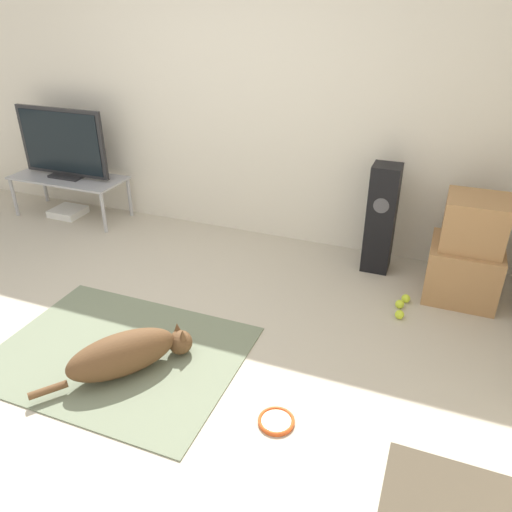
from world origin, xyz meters
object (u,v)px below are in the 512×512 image
at_px(tv, 62,144).
at_px(tennis_ball_loose_on_carpet, 406,298).
at_px(cardboard_box_upper, 475,222).
at_px(tennis_ball_by_boxes, 400,304).
at_px(frisbee, 276,421).
at_px(tennis_ball_near_speaker, 399,315).
at_px(game_console, 68,212).
at_px(tv_stand, 69,181).
at_px(cardboard_box_lower, 463,271).
at_px(floor_speaker, 381,219).
at_px(dog, 127,353).

distance_m(tv, tennis_ball_loose_on_carpet, 3.56).
distance_m(cardboard_box_upper, tennis_ball_by_boxes, 0.80).
distance_m(frisbee, tennis_ball_by_boxes, 1.49).
bearing_deg(cardboard_box_upper, tv, 177.50).
relative_size(tennis_ball_near_speaker, tennis_ball_loose_on_carpet, 1.00).
relative_size(tennis_ball_near_speaker, game_console, 0.21).
bearing_deg(tv, tv_stand, -90.00).
relative_size(cardboard_box_upper, tv_stand, 0.36).
bearing_deg(tv, cardboard_box_lower, -2.59).
height_order(floor_speaker, tv, tv).
xyz_separation_m(cardboard_box_lower, tennis_ball_near_speaker, (-0.39, -0.50, -0.18)).
xyz_separation_m(frisbee, tennis_ball_by_boxes, (0.49, 1.40, 0.02)).
bearing_deg(tennis_ball_loose_on_carpet, tv_stand, 172.92).
bearing_deg(tennis_ball_near_speaker, tv_stand, 169.06).
height_order(tv_stand, tv, tv).
height_order(dog, frisbee, dog).
distance_m(cardboard_box_lower, floor_speaker, 0.75).
xyz_separation_m(cardboard_box_lower, tv, (-3.83, 0.17, 0.55)).
bearing_deg(cardboard_box_upper, tennis_ball_loose_on_carpet, -144.84).
distance_m(cardboard_box_lower, game_console, 3.91).
bearing_deg(tennis_ball_loose_on_carpet, floor_speaker, 123.99).
height_order(tv_stand, tennis_ball_by_boxes, tv_stand).
xyz_separation_m(dog, tennis_ball_by_boxes, (1.48, 1.35, -0.11)).
distance_m(dog, game_console, 2.74).
distance_m(cardboard_box_lower, cardboard_box_upper, 0.40).
bearing_deg(floor_speaker, tv_stand, -179.49).
bearing_deg(tennis_ball_loose_on_carpet, cardboard_box_lower, 35.20).
xyz_separation_m(tv_stand, tennis_ball_near_speaker, (3.44, -0.67, -0.35)).
relative_size(dog, tennis_ball_near_speaker, 12.51).
distance_m(tennis_ball_near_speaker, tennis_ball_loose_on_carpet, 0.24).
xyz_separation_m(cardboard_box_upper, game_console, (-3.91, 0.15, -0.58)).
bearing_deg(tennis_ball_by_boxes, floor_speaker, 116.43).
height_order(cardboard_box_upper, tennis_ball_by_boxes, cardboard_box_upper).
xyz_separation_m(frisbee, tv, (-2.94, 1.93, 0.75)).
height_order(frisbee, tennis_ball_loose_on_carpet, tennis_ball_loose_on_carpet).
relative_size(dog, tennis_ball_loose_on_carpet, 12.51).
xyz_separation_m(tv_stand, tennis_ball_by_boxes, (3.43, -0.53, -0.35)).
bearing_deg(cardboard_box_upper, floor_speaker, 164.28).
bearing_deg(cardboard_box_lower, tennis_ball_near_speaker, -127.88).
xyz_separation_m(dog, cardboard_box_upper, (1.89, 1.71, 0.47)).
bearing_deg(cardboard_box_upper, tennis_ball_near_speaker, -128.16).
distance_m(tv_stand, tennis_ball_loose_on_carpet, 3.51).
bearing_deg(tennis_ball_near_speaker, tennis_ball_by_boxes, 96.63).
xyz_separation_m(tennis_ball_loose_on_carpet, game_console, (-3.53, 0.41, 0.00)).
xyz_separation_m(frisbee, cardboard_box_upper, (0.90, 1.76, 0.61)).
height_order(tv, tennis_ball_loose_on_carpet, tv).
relative_size(cardboard_box_lower, tv, 0.53).
bearing_deg(dog, floor_speaker, 57.61).
relative_size(tv, tennis_ball_loose_on_carpet, 15.00).
relative_size(cardboard_box_lower, tennis_ball_near_speaker, 7.88).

